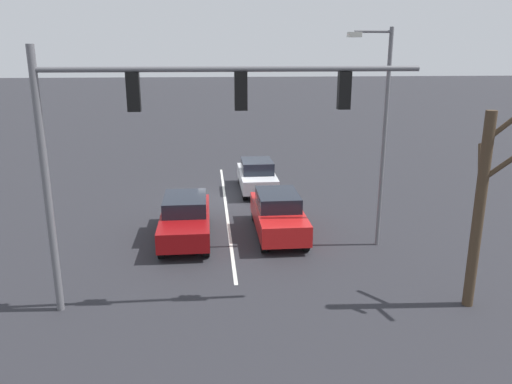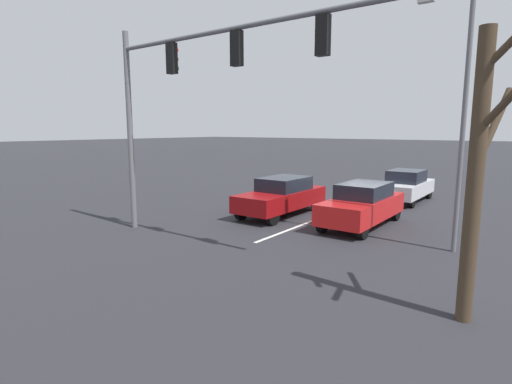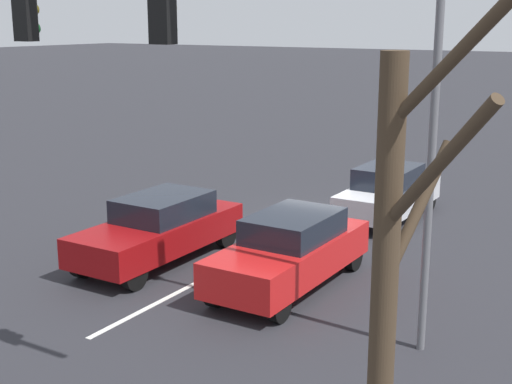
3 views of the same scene
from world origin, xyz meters
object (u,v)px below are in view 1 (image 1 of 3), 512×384
(car_red_leftlane_front, at_px, (278,213))
(street_lamp_left_shoulder, at_px, (381,126))
(car_maroon_midlane_front, at_px, (185,217))
(traffic_signal_gantry, at_px, (165,122))
(car_silver_leftlane_second, at_px, (257,175))
(bare_tree_near, at_px, (483,202))

(car_red_leftlane_front, relative_size, street_lamp_left_shoulder, 0.61)
(car_maroon_midlane_front, height_order, street_lamp_left_shoulder, street_lamp_left_shoulder)
(traffic_signal_gantry, bearing_deg, street_lamp_left_shoulder, -151.42)
(car_red_leftlane_front, bearing_deg, street_lamp_left_shoulder, 156.14)
(car_red_leftlane_front, bearing_deg, car_silver_leftlane_second, -88.20)
(street_lamp_left_shoulder, bearing_deg, car_silver_leftlane_second, -65.63)
(traffic_signal_gantry, height_order, bare_tree_near, traffic_signal_gantry)
(car_maroon_midlane_front, distance_m, traffic_signal_gantry, 6.67)
(car_silver_leftlane_second, bearing_deg, traffic_signal_gantry, 73.19)
(car_silver_leftlane_second, xyz_separation_m, street_lamp_left_shoulder, (-3.50, 7.72, 3.54))
(bare_tree_near, bearing_deg, car_silver_leftlane_second, -68.94)
(traffic_signal_gantry, bearing_deg, car_silver_leftlane_second, -106.81)
(car_silver_leftlane_second, relative_size, bare_tree_near, 0.72)
(car_maroon_midlane_front, xyz_separation_m, bare_tree_near, (-8.08, 5.97, 2.17))
(traffic_signal_gantry, bearing_deg, car_maroon_midlane_front, -91.79)
(car_maroon_midlane_front, bearing_deg, car_red_leftlane_front, -177.87)
(traffic_signal_gantry, relative_size, bare_tree_near, 1.62)
(car_maroon_midlane_front, distance_m, street_lamp_left_shoulder, 7.78)
(car_maroon_midlane_front, relative_size, car_red_leftlane_front, 1.03)
(bare_tree_near, bearing_deg, car_maroon_midlane_front, -36.46)
(street_lamp_left_shoulder, height_order, bare_tree_near, street_lamp_left_shoulder)
(car_maroon_midlane_front, relative_size, street_lamp_left_shoulder, 0.62)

